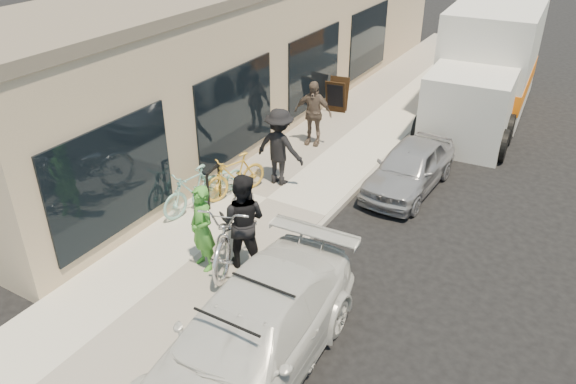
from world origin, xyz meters
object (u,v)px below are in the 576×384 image
at_px(bystander_b, 313,113).
at_px(moving_truck, 486,69).
at_px(sedan_silver, 410,167).
at_px(cruiser_bike_b, 218,182).
at_px(sedan_white, 249,338).
at_px(woman_rider, 202,228).
at_px(sandwich_board, 337,95).
at_px(bystander_a, 280,147).
at_px(man_standing, 242,221).
at_px(tandem_bike, 236,224).
at_px(bike_rack, 214,182).
at_px(cruiser_bike_a, 193,190).
at_px(cruiser_bike_c, 235,176).

bearing_deg(bystander_b, moving_truck, 46.56).
distance_m(sedan_silver, cruiser_bike_b, 4.51).
height_order(sedan_white, woman_rider, woman_rider).
xyz_separation_m(sandwich_board, bystander_a, (0.91, -4.90, 0.41)).
bearing_deg(sedan_silver, man_standing, -106.50).
height_order(moving_truck, woman_rider, moving_truck).
relative_size(moving_truck, tandem_bike, 2.60).
distance_m(man_standing, bystander_a, 3.27).
distance_m(sedan_silver, tandem_bike, 4.83).
distance_m(moving_truck, cruiser_bike_b, 9.45).
bearing_deg(cruiser_bike_b, man_standing, -32.03).
relative_size(bike_rack, sedan_white, 0.18).
bearing_deg(bike_rack, moving_truck, 67.63).
bearing_deg(cruiser_bike_b, sedan_white, -37.43).
relative_size(bike_rack, tandem_bike, 0.33).
bearing_deg(moving_truck, bystander_b, -127.90).
bearing_deg(cruiser_bike_a, bystander_b, 93.55).
height_order(moving_truck, cruiser_bike_a, moving_truck).
relative_size(sedan_silver, moving_truck, 0.49).
bearing_deg(cruiser_bike_b, woman_rider, -48.44).
xyz_separation_m(man_standing, bystander_b, (-1.48, 5.47, -0.05)).
relative_size(man_standing, cruiser_bike_b, 1.23).
relative_size(bike_rack, bystander_b, 0.49).
distance_m(moving_truck, man_standing, 10.56).
relative_size(sedan_white, bystander_b, 2.70).
bearing_deg(bystander_a, woman_rider, 98.35).
height_order(man_standing, cruiser_bike_a, man_standing).
relative_size(sedan_silver, cruiser_bike_b, 2.20).
bearing_deg(sedan_white, cruiser_bike_c, 124.63).
bearing_deg(cruiser_bike_a, bike_rack, 77.29).
xyz_separation_m(sandwich_board, cruiser_bike_b, (0.10, -6.24, -0.12)).
distance_m(sedan_silver, cruiser_bike_a, 5.08).
xyz_separation_m(cruiser_bike_b, cruiser_bike_c, (0.25, 0.31, 0.09)).
bearing_deg(sedan_white, bystander_a, 113.91).
bearing_deg(cruiser_bike_a, cruiser_bike_b, 89.66).
bearing_deg(man_standing, bike_rack, -56.91).
bearing_deg(bystander_a, sedan_white, 117.02).
distance_m(sedan_white, man_standing, 2.59).
distance_m(woman_rider, cruiser_bike_a, 2.12).
bearing_deg(woman_rider, moving_truck, 98.67).
distance_m(sedan_silver, man_standing, 4.91).
height_order(bike_rack, cruiser_bike_b, bike_rack).
height_order(tandem_bike, man_standing, man_standing).
height_order(moving_truck, bystander_b, moving_truck).
bearing_deg(moving_truck, sedan_silver, -96.46).
xyz_separation_m(sedan_white, cruiser_bike_c, (-3.17, 4.12, -0.04)).
height_order(woman_rider, cruiser_bike_a, woman_rider).
bearing_deg(man_standing, sedan_white, 109.03).
xyz_separation_m(woman_rider, man_standing, (0.57, 0.46, 0.09)).
bearing_deg(bystander_b, woman_rider, -90.88).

